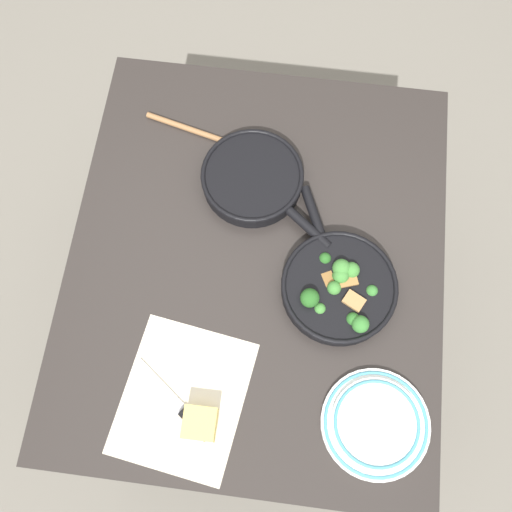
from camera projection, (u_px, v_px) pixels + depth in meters
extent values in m
plane|color=slate|center=(256.00, 323.00, 2.12)|extent=(14.00, 14.00, 0.00)
cube|color=#2D2826|center=(256.00, 261.00, 1.42)|extent=(1.09, 0.93, 0.03)
cylinder|color=#BCBCC1|center=(157.00, 148.00, 1.95)|extent=(0.05, 0.05, 0.72)
cylinder|color=#BCBCC1|center=(96.00, 444.00, 1.64)|extent=(0.05, 0.05, 0.72)
cylinder|color=#BCBCC1|center=(393.00, 174.00, 1.92)|extent=(0.05, 0.05, 0.72)
cylinder|color=#BCBCC1|center=(376.00, 482.00, 1.61)|extent=(0.05, 0.05, 0.72)
cylinder|color=black|center=(339.00, 288.00, 1.36)|extent=(0.27, 0.27, 0.04)
torus|color=black|center=(340.00, 286.00, 1.34)|extent=(0.28, 0.28, 0.01)
cylinder|color=black|center=(313.00, 211.00, 1.42)|extent=(0.13, 0.08, 0.02)
cylinder|color=#357027|center=(350.00, 273.00, 1.37)|extent=(0.01, 0.01, 0.02)
sphere|color=#428438|center=(352.00, 270.00, 1.35)|extent=(0.04, 0.04, 0.04)
cylinder|color=#357027|center=(333.00, 290.00, 1.36)|extent=(0.01, 0.01, 0.02)
sphere|color=#428438|center=(334.00, 288.00, 1.34)|extent=(0.03, 0.03, 0.03)
cylinder|color=#357027|center=(340.00, 271.00, 1.37)|extent=(0.02, 0.02, 0.02)
sphere|color=#428438|center=(341.00, 268.00, 1.35)|extent=(0.04, 0.04, 0.04)
cylinder|color=#357027|center=(339.00, 278.00, 1.37)|extent=(0.01, 0.01, 0.02)
sphere|color=#428438|center=(341.00, 275.00, 1.35)|extent=(0.04, 0.04, 0.04)
cylinder|color=#205218|center=(309.00, 301.00, 1.35)|extent=(0.02, 0.02, 0.03)
sphere|color=#286023|center=(310.00, 298.00, 1.32)|extent=(0.05, 0.05, 0.05)
cylinder|color=#205218|center=(324.00, 261.00, 1.39)|extent=(0.01, 0.01, 0.02)
sphere|color=#286023|center=(325.00, 258.00, 1.37)|extent=(0.03, 0.03, 0.03)
cylinder|color=#2C6823|center=(359.00, 326.00, 1.33)|extent=(0.01, 0.01, 0.02)
sphere|color=#387A33|center=(360.00, 324.00, 1.31)|extent=(0.04, 0.04, 0.04)
cylinder|color=#357027|center=(319.00, 310.00, 1.35)|extent=(0.01, 0.01, 0.02)
sphere|color=#428438|center=(320.00, 309.00, 1.33)|extent=(0.03, 0.03, 0.03)
cylinder|color=#245B1C|center=(352.00, 321.00, 1.34)|extent=(0.01, 0.01, 0.02)
sphere|color=#2D6B28|center=(353.00, 319.00, 1.32)|extent=(0.03, 0.03, 0.03)
cylinder|color=#2C6823|center=(370.00, 293.00, 1.36)|extent=(0.01, 0.01, 0.02)
sphere|color=#387A33|center=(372.00, 291.00, 1.34)|extent=(0.03, 0.03, 0.03)
cylinder|color=#205218|center=(337.00, 278.00, 1.37)|extent=(0.01, 0.01, 0.02)
sphere|color=#286023|center=(338.00, 276.00, 1.35)|extent=(0.03, 0.03, 0.03)
cube|color=#AD7F4C|center=(353.00, 302.00, 1.34)|extent=(0.05, 0.06, 0.04)
cube|color=#9E703D|center=(347.00, 281.00, 1.36)|extent=(0.05, 0.05, 0.04)
cube|color=olive|center=(328.00, 281.00, 1.36)|extent=(0.04, 0.04, 0.03)
cylinder|color=black|center=(252.00, 179.00, 1.45)|extent=(0.26, 0.26, 0.04)
torus|color=black|center=(252.00, 175.00, 1.43)|extent=(0.26, 0.26, 0.01)
cylinder|color=black|center=(309.00, 228.00, 1.40)|extent=(0.10, 0.12, 0.02)
cylinder|color=#E5CC60|center=(252.00, 179.00, 1.46)|extent=(0.21, 0.21, 0.02)
cylinder|color=#996B42|center=(199.00, 132.00, 1.51)|extent=(0.09, 0.29, 0.02)
ellipsoid|color=#996B42|center=(259.00, 153.00, 1.49)|extent=(0.05, 0.07, 0.02)
cube|color=silver|center=(183.00, 398.00, 1.30)|extent=(0.36, 0.32, 0.00)
cube|color=silver|center=(159.00, 387.00, 1.30)|extent=(0.12, 0.14, 0.01)
cylinder|color=black|center=(195.00, 424.00, 1.27)|extent=(0.07, 0.08, 0.02)
cube|color=#EACC66|center=(200.00, 423.00, 1.25)|extent=(0.07, 0.07, 0.05)
cylinder|color=white|center=(375.00, 424.00, 1.27)|extent=(0.25, 0.25, 0.01)
torus|color=#4C9EB7|center=(376.00, 424.00, 1.27)|extent=(0.23, 0.23, 0.01)
cylinder|color=white|center=(376.00, 424.00, 1.26)|extent=(0.20, 0.20, 0.01)
torus|color=#4C9EB7|center=(377.00, 423.00, 1.26)|extent=(0.19, 0.19, 0.01)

